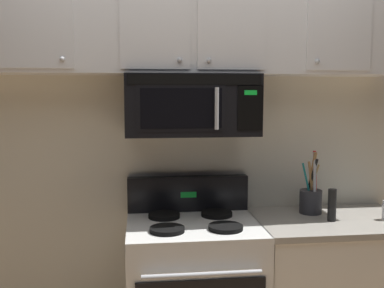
# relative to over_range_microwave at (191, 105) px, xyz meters

# --- Properties ---
(back_wall) EXTENTS (5.20, 0.10, 2.70)m
(back_wall) POSITION_rel_over_range_microwave_xyz_m (0.00, 0.25, -0.23)
(back_wall) COLOR silver
(back_wall) RESTS_ON ground_plane
(over_range_microwave) EXTENTS (0.76, 0.43, 0.35)m
(over_range_microwave) POSITION_rel_over_range_microwave_xyz_m (0.00, 0.00, 0.00)
(over_range_microwave) COLOR black
(upper_cabinets) EXTENTS (2.50, 0.36, 0.55)m
(upper_cabinets) POSITION_rel_over_range_microwave_xyz_m (0.00, 0.03, 0.45)
(upper_cabinets) COLOR silver
(utensil_crock_charcoal) EXTENTS (0.14, 0.14, 0.39)m
(utensil_crock_charcoal) POSITION_rel_over_range_microwave_xyz_m (0.75, 0.01, -0.58)
(utensil_crock_charcoal) COLOR #2D2D33
(utensil_crock_charcoal) RESTS_ON counter_segment
(pepper_mill) EXTENTS (0.05, 0.05, 0.19)m
(pepper_mill) POSITION_rel_over_range_microwave_xyz_m (0.81, -0.17, -0.58)
(pepper_mill) COLOR black
(pepper_mill) RESTS_ON counter_segment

